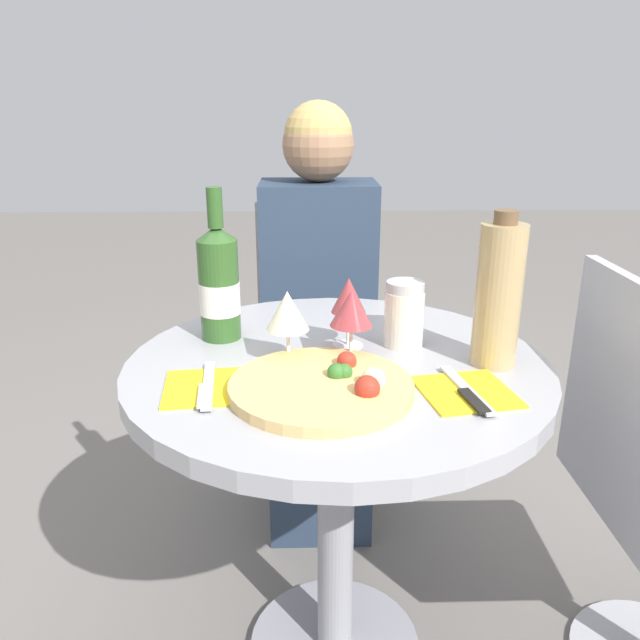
{
  "coord_description": "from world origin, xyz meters",
  "views": [
    {
      "loc": [
        -0.06,
        -1.09,
        1.18
      ],
      "look_at": [
        -0.03,
        -0.05,
        0.81
      ],
      "focal_mm": 35.0,
      "sensor_mm": 36.0,
      "label": 1
    }
  ],
  "objects_px": {
    "dining_table": "(337,425)",
    "wine_bottle": "(219,284)",
    "chair_behind_diner": "(318,350)",
    "seated_diner": "(319,332)",
    "pizza_large": "(325,386)",
    "tall_carafe": "(498,295)"
  },
  "relations": [
    {
      "from": "dining_table",
      "to": "wine_bottle",
      "type": "distance_m",
      "value": 0.37
    },
    {
      "from": "chair_behind_diner",
      "to": "seated_diner",
      "type": "distance_m",
      "value": 0.18
    },
    {
      "from": "chair_behind_diner",
      "to": "pizza_large",
      "type": "relative_size",
      "value": 2.81
    },
    {
      "from": "tall_carafe",
      "to": "wine_bottle",
      "type": "bearing_deg",
      "value": 164.07
    },
    {
      "from": "pizza_large",
      "to": "tall_carafe",
      "type": "xyz_separation_m",
      "value": [
        0.32,
        0.12,
        0.12
      ]
    },
    {
      "from": "dining_table",
      "to": "chair_behind_diner",
      "type": "bearing_deg",
      "value": 91.62
    },
    {
      "from": "seated_diner",
      "to": "tall_carafe",
      "type": "xyz_separation_m",
      "value": [
        0.31,
        -0.63,
        0.3
      ]
    },
    {
      "from": "dining_table",
      "to": "chair_behind_diner",
      "type": "xyz_separation_m",
      "value": [
        -0.02,
        0.75,
        -0.14
      ]
    },
    {
      "from": "seated_diner",
      "to": "tall_carafe",
      "type": "bearing_deg",
      "value": 116.46
    },
    {
      "from": "dining_table",
      "to": "seated_diner",
      "type": "distance_m",
      "value": 0.61
    },
    {
      "from": "pizza_large",
      "to": "tall_carafe",
      "type": "relative_size",
      "value": 1.09
    },
    {
      "from": "seated_diner",
      "to": "pizza_large",
      "type": "height_order",
      "value": "seated_diner"
    },
    {
      "from": "dining_table",
      "to": "tall_carafe",
      "type": "bearing_deg",
      "value": -3.71
    },
    {
      "from": "seated_diner",
      "to": "pizza_large",
      "type": "relative_size",
      "value": 3.77
    },
    {
      "from": "chair_behind_diner",
      "to": "tall_carafe",
      "type": "xyz_separation_m",
      "value": [
        0.31,
        -0.77,
        0.42
      ]
    },
    {
      "from": "wine_bottle",
      "to": "tall_carafe",
      "type": "xyz_separation_m",
      "value": [
        0.53,
        -0.15,
        0.02
      ]
    },
    {
      "from": "seated_diner",
      "to": "pizza_large",
      "type": "xyz_separation_m",
      "value": [
        -0.01,
        -0.74,
        0.18
      ]
    },
    {
      "from": "chair_behind_diner",
      "to": "wine_bottle",
      "type": "xyz_separation_m",
      "value": [
        -0.21,
        -0.62,
        0.4
      ]
    },
    {
      "from": "pizza_large",
      "to": "tall_carafe",
      "type": "distance_m",
      "value": 0.36
    },
    {
      "from": "seated_diner",
      "to": "pizza_large",
      "type": "bearing_deg",
      "value": 89.53
    },
    {
      "from": "wine_bottle",
      "to": "chair_behind_diner",
      "type": "bearing_deg",
      "value": 70.87
    },
    {
      "from": "seated_diner",
      "to": "tall_carafe",
      "type": "distance_m",
      "value": 0.76
    }
  ]
}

